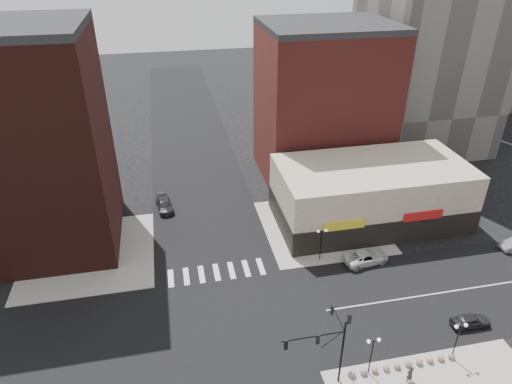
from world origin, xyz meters
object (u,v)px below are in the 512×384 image
object	(u,v)px
street_lamp_se_b	(459,333)
pedestrian	(410,374)
dark_sedan_north	(165,205)
traffic_signal	(331,339)
white_suv	(366,257)
dark_sedan_east	(471,321)
street_lamp_ne	(322,237)
street_lamp_se_a	(373,348)

from	to	relation	value
street_lamp_se_b	pedestrian	world-z (taller)	street_lamp_se_b
dark_sedan_north	traffic_signal	bearing A→B (deg)	-75.39
white_suv	dark_sedan_north	distance (m)	27.84
white_suv	dark_sedan_east	distance (m)	12.74
street_lamp_se_b	street_lamp_ne	bearing A→B (deg)	113.63
dark_sedan_north	street_lamp_se_b	bearing A→B (deg)	-59.45
traffic_signal	street_lamp_se_b	world-z (taller)	traffic_signal
traffic_signal	white_suv	world-z (taller)	traffic_signal
white_suv	dark_sedan_east	world-z (taller)	white_suv
street_lamp_se_a	white_suv	bearing A→B (deg)	67.28
traffic_signal	dark_sedan_north	xyz separation A→B (m)	(-12.58, 30.85, -4.26)
traffic_signal	white_suv	distance (m)	17.89
white_suv	dark_sedan_east	size ratio (longest dim) A/B	1.37
white_suv	dark_sedan_north	xyz separation A→B (m)	(-22.41, 16.52, -0.03)
street_lamp_ne	dark_sedan_north	size ratio (longest dim) A/B	0.85
street_lamp_ne	street_lamp_se_a	bearing A→B (deg)	-93.58
pedestrian	street_lamp_se_a	bearing A→B (deg)	-36.20
white_suv	pedestrian	distance (m)	16.20
street_lamp_se_b	white_suv	bearing A→B (deg)	97.58
dark_sedan_east	pedestrian	size ratio (longest dim) A/B	2.18
street_lamp_se_b	street_lamp_ne	size ratio (longest dim) A/B	1.00
dark_sedan_east	dark_sedan_north	distance (m)	39.69
traffic_signal	dark_sedan_north	distance (m)	33.59
street_lamp_se_a	white_suv	xyz separation A→B (m)	(6.07, 14.50, -2.56)
dark_sedan_east	pedestrian	world-z (taller)	pedestrian
traffic_signal	dark_sedan_north	size ratio (longest dim) A/B	1.60
street_lamp_se_a	pedestrian	xyz separation A→B (m)	(3.06, -1.42, -2.29)
traffic_signal	street_lamp_se_a	world-z (taller)	traffic_signal
dark_sedan_north	street_lamp_ne	bearing A→B (deg)	-48.47
street_lamp_se_b	white_suv	xyz separation A→B (m)	(-1.93, 14.50, -2.56)
street_lamp_se_a	dark_sedan_east	size ratio (longest dim) A/B	1.08
street_lamp_se_b	dark_sedan_north	xyz separation A→B (m)	(-24.34, 31.02, -2.59)
street_lamp_se_a	white_suv	distance (m)	15.93
street_lamp_se_b	pedestrian	xyz separation A→B (m)	(-4.94, -1.42, -2.29)
street_lamp_se_a	white_suv	size ratio (longest dim) A/B	0.79
traffic_signal	street_lamp_se_b	size ratio (longest dim) A/B	1.87
street_lamp_se_b	street_lamp_se_a	bearing A→B (deg)	180.00
street_lamp_ne	white_suv	bearing A→B (deg)	-16.48
dark_sedan_east	street_lamp_ne	bearing A→B (deg)	42.35
street_lamp_ne	pedestrian	world-z (taller)	street_lamp_ne
traffic_signal	white_suv	bearing A→B (deg)	55.54
street_lamp_se_b	street_lamp_ne	world-z (taller)	same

